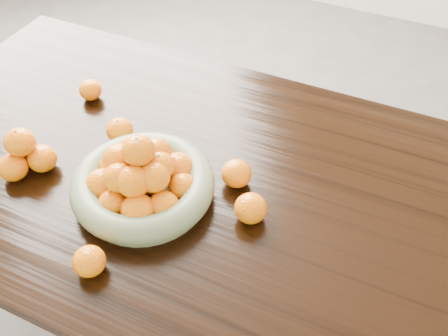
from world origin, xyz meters
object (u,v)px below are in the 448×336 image
at_px(dining_table, 227,207).
at_px(orange_pyramid, 24,154).
at_px(fruit_bowl, 142,181).
at_px(loose_orange_0, 120,130).

relative_size(dining_table, orange_pyramid, 13.48).
height_order(fruit_bowl, loose_orange_0, fruit_bowl).
height_order(dining_table, fruit_bowl, fruit_bowl).
distance_m(dining_table, loose_orange_0, 0.36).
xyz_separation_m(dining_table, loose_orange_0, (-0.34, 0.03, 0.12)).
relative_size(fruit_bowl, orange_pyramid, 2.38).
relative_size(orange_pyramid, loose_orange_0, 1.99).
xyz_separation_m(dining_table, orange_pyramid, (-0.50, -0.16, 0.14)).
height_order(fruit_bowl, orange_pyramid, fruit_bowl).
bearing_deg(fruit_bowl, orange_pyramid, -172.73).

